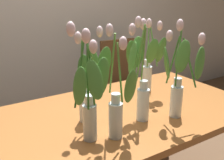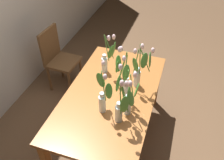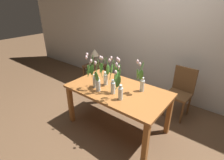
{
  "view_description": "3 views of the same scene",
  "coord_description": "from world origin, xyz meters",
  "px_view_note": "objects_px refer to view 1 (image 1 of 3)",
  "views": [
    {
      "loc": [
        -0.84,
        -1.21,
        1.43
      ],
      "look_at": [
        -0.08,
        0.0,
        0.95
      ],
      "focal_mm": 43.1,
      "sensor_mm": 36.0,
      "label": 1
    },
    {
      "loc": [
        -1.67,
        -0.56,
        2.42
      ],
      "look_at": [
        -0.1,
        -0.04,
        1.01
      ],
      "focal_mm": 37.67,
      "sensor_mm": 36.0,
      "label": 2
    },
    {
      "loc": [
        1.41,
        -1.93,
        2.05
      ],
      "look_at": [
        -0.09,
        -0.03,
        0.88
      ],
      "focal_mm": 27.48,
      "sensor_mm": 36.0,
      "label": 3
    }
  ],
  "objects_px": {
    "tulip_vase_0": "(150,68)",
    "tulip_vase_5": "(116,103)",
    "tulip_vase_3": "(90,102)",
    "dining_chair": "(122,79)",
    "tulip_vase_2": "(179,82)",
    "tulip_vase_1": "(140,81)",
    "dining_table": "(123,124)",
    "tulip_vase_4": "(87,91)"
  },
  "relations": [
    {
      "from": "tulip_vase_0",
      "to": "tulip_vase_4",
      "type": "xyz_separation_m",
      "value": [
        -0.56,
        -0.16,
        -0.0
      ]
    },
    {
      "from": "tulip_vase_2",
      "to": "dining_chair",
      "type": "relative_size",
      "value": 0.6
    },
    {
      "from": "tulip_vase_3",
      "to": "tulip_vase_4",
      "type": "distance_m",
      "value": 0.23
    },
    {
      "from": "tulip_vase_0",
      "to": "dining_table",
      "type": "bearing_deg",
      "value": -154.58
    },
    {
      "from": "dining_table",
      "to": "tulip_vase_2",
      "type": "bearing_deg",
      "value": -51.09
    },
    {
      "from": "tulip_vase_0",
      "to": "tulip_vase_5",
      "type": "distance_m",
      "value": 0.65
    },
    {
      "from": "tulip_vase_5",
      "to": "dining_chair",
      "type": "height_order",
      "value": "tulip_vase_5"
    },
    {
      "from": "tulip_vase_1",
      "to": "tulip_vase_5",
      "type": "relative_size",
      "value": 1.03
    },
    {
      "from": "tulip_vase_4",
      "to": "tulip_vase_2",
      "type": "bearing_deg",
      "value": -28.41
    },
    {
      "from": "tulip_vase_1",
      "to": "tulip_vase_3",
      "type": "height_order",
      "value": "tulip_vase_3"
    },
    {
      "from": "dining_chair",
      "to": "tulip_vase_3",
      "type": "bearing_deg",
      "value": -129.65
    },
    {
      "from": "tulip_vase_0",
      "to": "tulip_vase_4",
      "type": "relative_size",
      "value": 1.02
    },
    {
      "from": "tulip_vase_4",
      "to": "dining_chair",
      "type": "xyz_separation_m",
      "value": [
        0.93,
        1.03,
        -0.39
      ]
    },
    {
      "from": "dining_table",
      "to": "dining_chair",
      "type": "bearing_deg",
      "value": 55.91
    },
    {
      "from": "dining_chair",
      "to": "tulip_vase_5",
      "type": "bearing_deg",
      "value": -125.57
    },
    {
      "from": "dining_table",
      "to": "tulip_vase_1",
      "type": "bearing_deg",
      "value": -83.71
    },
    {
      "from": "dining_table",
      "to": "tulip_vase_3",
      "type": "distance_m",
      "value": 0.5
    },
    {
      "from": "tulip_vase_3",
      "to": "tulip_vase_5",
      "type": "xyz_separation_m",
      "value": [
        0.13,
        -0.01,
        -0.03
      ]
    },
    {
      "from": "tulip_vase_1",
      "to": "tulip_vase_2",
      "type": "height_order",
      "value": "tulip_vase_1"
    },
    {
      "from": "dining_table",
      "to": "tulip_vase_2",
      "type": "relative_size",
      "value": 2.89
    },
    {
      "from": "tulip_vase_1",
      "to": "tulip_vase_3",
      "type": "relative_size",
      "value": 0.97
    },
    {
      "from": "tulip_vase_4",
      "to": "tulip_vase_1",
      "type": "bearing_deg",
      "value": -26.01
    },
    {
      "from": "tulip_vase_1",
      "to": "tulip_vase_3",
      "type": "xyz_separation_m",
      "value": [
        -0.35,
        -0.08,
        -0.01
      ]
    },
    {
      "from": "tulip_vase_0",
      "to": "tulip_vase_4",
      "type": "distance_m",
      "value": 0.59
    },
    {
      "from": "tulip_vase_0",
      "to": "tulip_vase_1",
      "type": "xyz_separation_m",
      "value": [
        -0.31,
        -0.28,
        0.04
      ]
    },
    {
      "from": "dining_table",
      "to": "tulip_vase_4",
      "type": "distance_m",
      "value": 0.36
    },
    {
      "from": "tulip_vase_2",
      "to": "tulip_vase_1",
      "type": "bearing_deg",
      "value": 148.35
    },
    {
      "from": "tulip_vase_3",
      "to": "dining_chair",
      "type": "distance_m",
      "value": 1.66
    },
    {
      "from": "dining_table",
      "to": "tulip_vase_2",
      "type": "height_order",
      "value": "tulip_vase_2"
    },
    {
      "from": "dining_table",
      "to": "dining_chair",
      "type": "distance_m",
      "value": 1.24
    },
    {
      "from": "tulip_vase_5",
      "to": "dining_chair",
      "type": "distance_m",
      "value": 1.59
    },
    {
      "from": "dining_table",
      "to": "dining_chair",
      "type": "height_order",
      "value": "dining_chair"
    },
    {
      "from": "tulip_vase_3",
      "to": "dining_chair",
      "type": "bearing_deg",
      "value": 50.35
    },
    {
      "from": "tulip_vase_5",
      "to": "tulip_vase_3",
      "type": "bearing_deg",
      "value": 174.98
    },
    {
      "from": "tulip_vase_0",
      "to": "tulip_vase_5",
      "type": "bearing_deg",
      "value": -144.08
    },
    {
      "from": "tulip_vase_5",
      "to": "tulip_vase_2",
      "type": "bearing_deg",
      "value": -2.26
    },
    {
      "from": "tulip_vase_1",
      "to": "tulip_vase_3",
      "type": "distance_m",
      "value": 0.36
    },
    {
      "from": "tulip_vase_2",
      "to": "dining_chair",
      "type": "xyz_separation_m",
      "value": [
        0.5,
        1.26,
        -0.43
      ]
    },
    {
      "from": "tulip_vase_2",
      "to": "tulip_vase_4",
      "type": "xyz_separation_m",
      "value": [
        -0.44,
        0.24,
        -0.04
      ]
    },
    {
      "from": "tulip_vase_0",
      "to": "dining_chair",
      "type": "xyz_separation_m",
      "value": [
        0.37,
        0.87,
        -0.39
      ]
    },
    {
      "from": "tulip_vase_1",
      "to": "tulip_vase_5",
      "type": "height_order",
      "value": "tulip_vase_1"
    },
    {
      "from": "tulip_vase_4",
      "to": "tulip_vase_5",
      "type": "distance_m",
      "value": 0.22
    }
  ]
}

